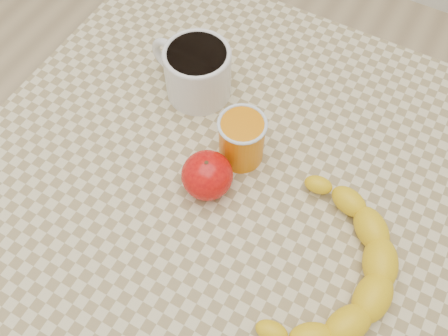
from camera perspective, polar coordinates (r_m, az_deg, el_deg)
The scene contains 6 objects.
ground at distance 1.48m, azimuth 0.00°, elevation -15.59°, with size 3.00×3.00×0.00m, color tan.
table at distance 0.86m, azimuth 0.00°, elevation -3.65°, with size 0.80×0.80×0.75m.
coffee_mug at distance 0.84m, azimuth -3.19°, elevation 11.14°, with size 0.16×0.13×0.09m.
orange_juice_glass at distance 0.76m, azimuth 2.02°, elevation 3.32°, with size 0.08×0.08×0.09m.
apple at distance 0.74m, azimuth -1.94°, elevation -0.83°, with size 0.09×0.09×0.07m.
banana at distance 0.70m, azimuth 11.89°, elevation -11.02°, with size 0.22×0.31×0.05m, color yellow, non-canonical shape.
Camera 1 is at (0.19, -0.34, 1.42)m, focal length 40.00 mm.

